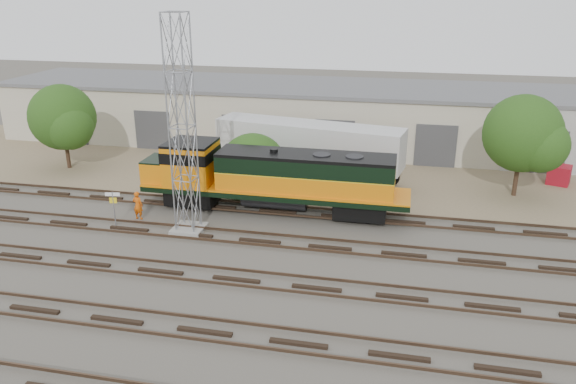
% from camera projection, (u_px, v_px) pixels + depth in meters
% --- Properties ---
extents(ground, '(140.00, 140.00, 0.00)m').
position_uv_depth(ground, '(253.00, 254.00, 30.32)').
color(ground, '#47423A').
rests_on(ground, ground).
extents(dirt_strip, '(80.00, 16.00, 0.02)m').
position_uv_depth(dirt_strip, '(304.00, 169.00, 44.07)').
color(dirt_strip, '#726047').
rests_on(dirt_strip, ground).
extents(tracks, '(80.00, 20.40, 0.28)m').
position_uv_depth(tracks, '(236.00, 279.00, 27.55)').
color(tracks, black).
rests_on(tracks, ground).
extents(warehouse, '(58.40, 10.40, 5.30)m').
position_uv_depth(warehouse, '(321.00, 115.00, 50.45)').
color(warehouse, '#B9B29A').
rests_on(warehouse, ground).
extents(locomotive, '(16.95, 2.97, 4.07)m').
position_uv_depth(locomotive, '(270.00, 177.00, 35.11)').
color(locomotive, black).
rests_on(locomotive, tracks).
extents(signal_tower, '(1.82, 1.82, 12.35)m').
position_uv_depth(signal_tower, '(182.00, 131.00, 31.16)').
color(signal_tower, gray).
rests_on(signal_tower, ground).
extents(sign_post, '(0.87, 0.21, 2.15)m').
position_uv_depth(sign_post, '(113.00, 202.00, 33.38)').
color(sign_post, gray).
rests_on(sign_post, ground).
extents(worker, '(0.70, 0.50, 1.80)m').
position_uv_depth(worker, '(138.00, 205.00, 34.52)').
color(worker, '#D6540B').
rests_on(worker, ground).
extents(semi_trailer, '(14.11, 5.22, 4.26)m').
position_uv_depth(semi_trailer, '(313.00, 145.00, 40.84)').
color(semi_trailer, '#BDBDBD').
rests_on(semi_trailer, ground).
extents(dumpster_red, '(1.88, 1.82, 1.40)m').
position_uv_depth(dumpster_red, '(559.00, 175.00, 40.67)').
color(dumpster_red, maroon).
rests_on(dumpster_red, ground).
extents(tree_west, '(5.30, 5.05, 6.60)m').
position_uv_depth(tree_west, '(64.00, 120.00, 42.93)').
color(tree_west, '#382619').
rests_on(tree_west, ground).
extents(tree_mid, '(4.88, 4.65, 4.65)m').
position_uv_depth(tree_mid, '(256.00, 170.00, 37.74)').
color(tree_mid, '#382619').
rests_on(tree_mid, ground).
extents(tree_east, '(5.43, 5.17, 6.99)m').
position_uv_depth(tree_east, '(527.00, 136.00, 36.96)').
color(tree_east, '#382619').
rests_on(tree_east, ground).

